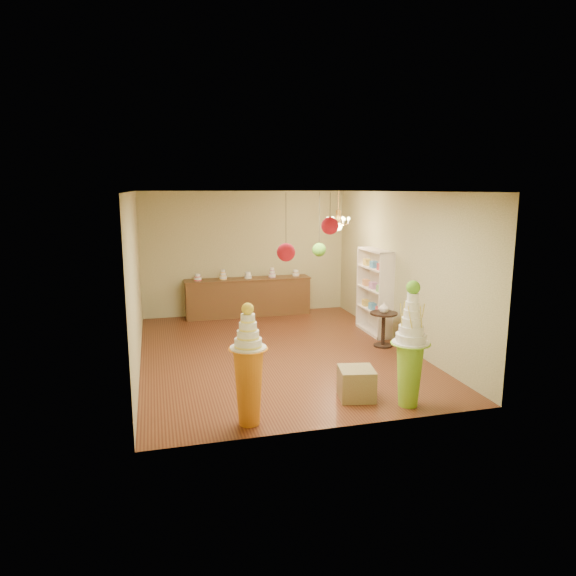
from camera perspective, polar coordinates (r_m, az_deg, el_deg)
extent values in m
plane|color=#552917|center=(9.82, -1.25, -7.12)|extent=(6.50, 6.50, 0.00)
plane|color=white|center=(9.33, -1.33, 10.68)|extent=(6.50, 6.50, 0.00)
cube|color=tan|center=(12.61, -4.75, 3.88)|extent=(5.00, 0.04, 3.00)
cube|color=tan|center=(6.41, 5.52, -3.05)|extent=(5.00, 0.04, 3.00)
cube|color=tan|center=(9.21, -16.59, 0.84)|extent=(0.04, 6.50, 3.00)
cube|color=tan|center=(10.33, 12.34, 2.09)|extent=(0.04, 6.50, 3.00)
cone|color=#89C72C|center=(7.56, 13.31, -9.37)|extent=(0.50, 0.50, 0.92)
cylinder|color=white|center=(7.41, 13.47, -5.93)|extent=(0.68, 0.68, 0.03)
cylinder|color=white|center=(7.39, 13.49, -5.39)|extent=(0.55, 0.55, 0.12)
cylinder|color=white|center=(7.36, 13.53, -4.53)|extent=(0.45, 0.45, 0.12)
cylinder|color=white|center=(7.33, 13.57, -3.66)|extent=(0.37, 0.37, 0.12)
cylinder|color=white|center=(7.30, 13.61, -2.78)|extent=(0.30, 0.30, 0.12)
cylinder|color=white|center=(7.28, 13.65, -1.90)|extent=(0.25, 0.25, 0.12)
cylinder|color=white|center=(7.25, 13.69, -1.01)|extent=(0.20, 0.20, 0.12)
sphere|color=#5CA924|center=(7.22, 13.74, 0.07)|extent=(0.19, 0.19, 0.19)
cone|color=orange|center=(6.82, -4.37, -10.88)|extent=(0.49, 0.49, 1.03)
cylinder|color=white|center=(6.64, -4.44, -6.65)|extent=(0.59, 0.59, 0.03)
cylinder|color=white|center=(6.62, -4.45, -6.08)|extent=(0.44, 0.44, 0.11)
cylinder|color=white|center=(6.59, -4.46, -5.18)|extent=(0.35, 0.35, 0.11)
cylinder|color=white|center=(6.56, -4.48, -4.27)|extent=(0.28, 0.28, 0.11)
cylinder|color=white|center=(6.53, -4.49, -3.36)|extent=(0.23, 0.23, 0.11)
sphere|color=gold|center=(6.50, -4.51, -2.33)|extent=(0.16, 0.16, 0.16)
cube|color=olive|center=(7.75, 7.61, -10.46)|extent=(0.59, 0.59, 0.46)
cube|color=#58361B|center=(12.51, -4.45, -1.05)|extent=(3.00, 0.50, 0.90)
cube|color=#58361B|center=(12.43, -4.48, 1.00)|extent=(3.04, 0.54, 0.03)
cylinder|color=white|center=(12.26, -10.01, 1.18)|extent=(0.18, 0.18, 0.16)
cylinder|color=white|center=(12.31, -7.24, 1.50)|extent=(0.18, 0.18, 0.24)
cylinder|color=white|center=(12.41, -4.48, 1.44)|extent=(0.18, 0.18, 0.16)
cylinder|color=white|center=(12.52, -1.78, 1.74)|extent=(0.18, 0.18, 0.24)
cylinder|color=white|center=(12.68, 0.86, 1.67)|extent=(0.18, 0.18, 0.16)
cube|color=white|center=(11.13, 10.26, -0.34)|extent=(0.04, 1.20, 1.80)
cube|color=white|center=(11.14, 9.44, -2.40)|extent=(0.30, 1.14, 0.03)
cube|color=white|center=(11.05, 9.51, -0.13)|extent=(0.30, 1.14, 0.03)
cube|color=white|center=(10.97, 9.59, 2.18)|extent=(0.30, 1.14, 0.03)
cylinder|color=black|center=(10.32, 10.47, -6.29)|extent=(0.37, 0.37, 0.04)
cylinder|color=black|center=(10.23, 10.53, -4.60)|extent=(0.07, 0.07, 0.67)
cylinder|color=black|center=(10.15, 10.60, -2.79)|extent=(0.56, 0.56, 0.04)
imported|color=white|center=(10.12, 10.62, -2.12)|extent=(0.25, 0.25, 0.21)
cylinder|color=#3A342A|center=(6.60, -0.23, 7.26)|extent=(0.01, 0.01, 0.76)
sphere|color=#AA1120|center=(6.64, -0.23, 3.98)|extent=(0.24, 0.24, 0.24)
cylinder|color=#3A342A|center=(8.36, 3.51, 7.44)|extent=(0.01, 0.01, 0.93)
sphere|color=#5CA924|center=(8.40, 3.47, 4.27)|extent=(0.22, 0.22, 0.22)
cylinder|color=#3A342A|center=(6.51, 4.70, 8.71)|extent=(0.01, 0.01, 0.41)
sphere|color=#AA1120|center=(6.52, 4.68, 6.90)|extent=(0.22, 0.22, 0.22)
cylinder|color=#E8A952|center=(11.14, 5.63, 9.39)|extent=(0.02, 0.02, 0.50)
cylinder|color=#E8A952|center=(11.15, 5.60, 7.84)|extent=(0.10, 0.10, 0.30)
sphere|color=#E7DC7F|center=(11.16, 5.58, 6.82)|extent=(0.18, 0.18, 0.18)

